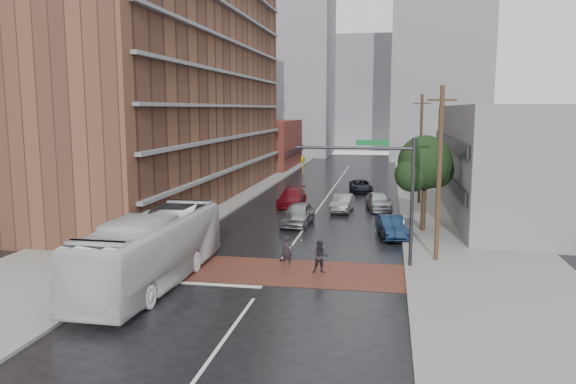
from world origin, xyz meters
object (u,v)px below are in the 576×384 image
Objects in this scene: pedestrian_a at (287,251)px; suv_travel at (361,186)px; transit_bus at (152,250)px; car_travel_c at (292,197)px; car_parked_near at (392,227)px; car_travel_b at (343,203)px; car_travel_a at (298,214)px; car_parked_mid at (392,228)px; pedestrian_b at (321,257)px; car_parked_far at (378,201)px.

suv_travel is (2.65, 28.91, -0.19)m from pedestrian_a.
transit_bus is 2.37× the size of car_travel_c.
car_travel_c is 14.19m from car_parked_near.
car_travel_a is at bearing -110.41° from car_travel_b.
suv_travel is (8.66, 33.44, -1.12)m from transit_bus.
car_travel_a is at bearing 151.25° from car_parked_mid.
pedestrian_a reaches higher than suv_travel.
car_parked_mid is (0.00, 0.00, -0.10)m from car_parked_near.
car_travel_c is 14.19m from car_parked_mid.
pedestrian_b reaches higher than car_parked_mid.
car_travel_b is 0.94× the size of car_parked_far.
car_travel_b is at bearing 71.33° from transit_bus.
car_parked_near is at bearing 57.69° from pedestrian_b.
car_parked_far is (4.69, 18.50, -0.04)m from pedestrian_a.
car_travel_c is 1.23× the size of car_parked_mid.
car_travel_a is 1.12× the size of car_parked_near.
car_travel_a is at bearing -138.18° from car_parked_far.
pedestrian_a reaches higher than car_parked_far.
pedestrian_b is at bearing -100.10° from suv_travel.
car_parked_far is (7.76, -0.79, 0.02)m from car_travel_c.
car_parked_far is (5.86, 7.42, -0.05)m from car_travel_a.
suv_travel is at bearing 72.57° from pedestrian_a.
car_travel_c is at bearing 122.35° from car_parked_mid.
car_travel_b is (7.69, 21.82, -1.05)m from transit_bus.
pedestrian_b is 0.38× the size of suv_travel.
car_travel_a reaches higher than car_parked_mid.
transit_bus is 17.39m from car_parked_mid.
car_travel_a is 0.93× the size of car_travel_c.
car_parked_far is at bearing 63.59° from pedestrian_a.
car_travel_a reaches higher than car_travel_b.
car_travel_c is (-4.75, 1.99, 0.05)m from car_travel_b.
car_travel_b is 9.98m from car_parked_mid.
car_parked_far is at bearing 89.82° from car_parked_mid.
car_parked_mid is at bearing -93.78° from car_parked_far.
suv_travel is (3.82, 17.84, -0.20)m from car_travel_a.
suv_travel is 20.95m from car_parked_mid.
pedestrian_b is at bearing -76.71° from car_travel_c.
car_parked_far is (-1.10, 10.30, 0.07)m from car_parked_near.
car_travel_a is (-3.20, 12.21, -0.03)m from pedestrian_b.
car_travel_c is at bearing 83.70° from transit_bus.
suv_travel is at bearing 89.43° from car_travel_b.
pedestrian_b reaches higher than suv_travel.
transit_bus is 16.36m from car_travel_a.
transit_bus is at bearing -155.23° from pedestrian_a.
pedestrian_b is 10.06m from car_parked_near.
car_travel_c reaches higher than car_parked_mid.
car_parked_near is (3.14, -20.72, 0.08)m from suv_travel.
car_parked_far reaches higher than car_travel_b.
car_parked_far reaches higher than car_parked_mid.
car_travel_b is at bearing 80.72° from pedestrian_b.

